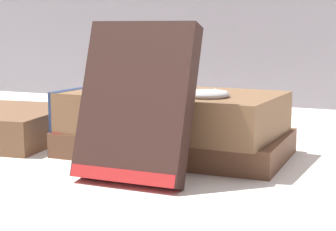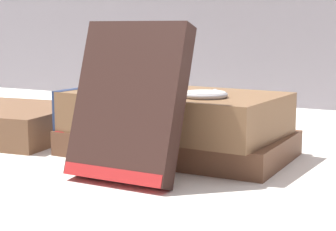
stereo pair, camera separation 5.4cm
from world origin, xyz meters
name	(u,v)px [view 1 (the left image)]	position (x,y,z in m)	size (l,w,h in m)	color
ground_plane	(164,161)	(0.00, 0.00, 0.00)	(3.00, 3.00, 0.00)	silver
book_flat_bottom	(175,143)	(0.00, 0.03, 0.01)	(0.26, 0.15, 0.03)	brown
book_flat_top	(165,111)	(-0.01, 0.03, 0.05)	(0.24, 0.15, 0.05)	brown
book_leaning_front	(136,108)	(0.01, -0.09, 0.07)	(0.11, 0.07, 0.15)	#331E19
pocket_watch	(207,94)	(0.05, 0.00, 0.08)	(0.05, 0.05, 0.01)	silver
reading_glasses	(187,128)	(-0.05, 0.19, 0.00)	(0.11, 0.07, 0.00)	#4C3828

